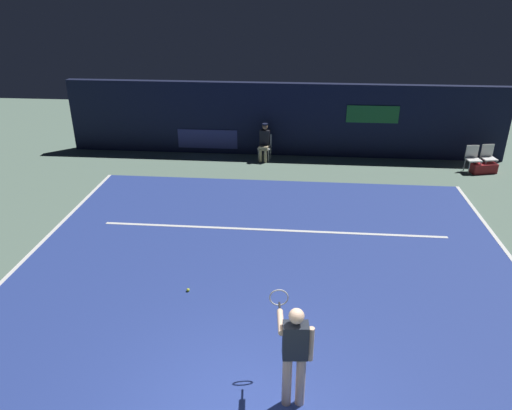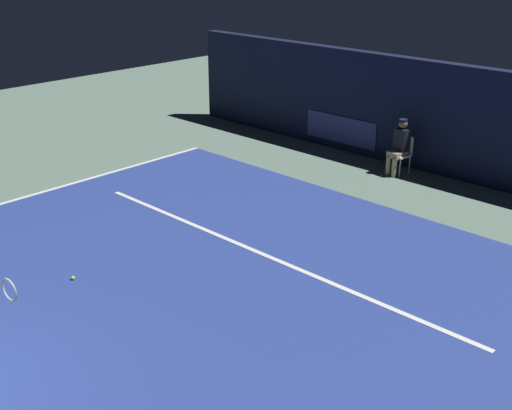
% 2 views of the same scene
% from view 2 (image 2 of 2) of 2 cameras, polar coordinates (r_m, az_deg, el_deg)
% --- Properties ---
extents(ground_plane, '(32.21, 32.21, 0.00)m').
position_cam_2_polar(ground_plane, '(10.80, -6.36, -7.29)').
color(ground_plane, slate).
extents(court_surface, '(11.20, 10.47, 0.01)m').
position_cam_2_polar(court_surface, '(10.80, -6.36, -7.26)').
color(court_surface, navy).
rests_on(court_surface, ground).
extents(line_sideline_right, '(0.10, 10.47, 0.01)m').
position_cam_2_polar(line_sideline_right, '(15.12, -20.10, 0.34)').
color(line_sideline_right, white).
rests_on(line_sideline_right, court_surface).
extents(line_service, '(8.73, 0.10, 0.01)m').
position_cam_2_polar(line_service, '(11.90, 0.39, -4.13)').
color(line_service, white).
rests_on(line_service, court_surface).
extents(back_wall, '(15.65, 0.33, 2.60)m').
position_cam_2_polar(back_wall, '(16.18, 15.53, 7.07)').
color(back_wall, '#141933').
rests_on(back_wall, ground).
extents(line_judge_on_chair, '(0.49, 0.57, 1.32)m').
position_cam_2_polar(line_judge_on_chair, '(16.00, 12.15, 4.94)').
color(line_judge_on_chair, white).
rests_on(line_judge_on_chair, ground).
extents(tennis_ball, '(0.07, 0.07, 0.07)m').
position_cam_2_polar(tennis_ball, '(11.42, -15.34, -6.02)').
color(tennis_ball, '#CCE033').
rests_on(tennis_ball, court_surface).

